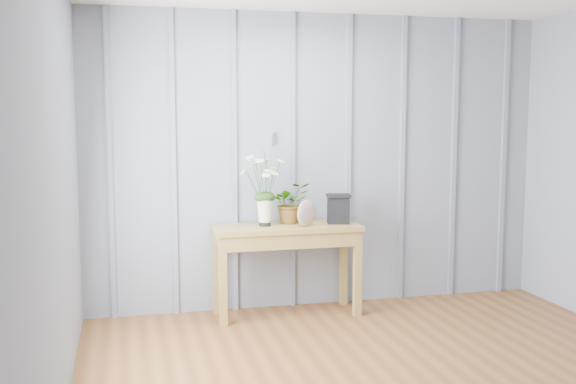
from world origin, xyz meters
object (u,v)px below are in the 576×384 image
object	(u,v)px
carved_box	(338,208)
daisy_vase	(265,179)
sideboard	(287,239)
felt_disc_vessel	(306,213)

from	to	relation	value
carved_box	daisy_vase	bearing A→B (deg)	177.79
sideboard	felt_disc_vessel	size ratio (longest dim) A/B	5.53
daisy_vase	carved_box	world-z (taller)	daisy_vase
daisy_vase	felt_disc_vessel	distance (m)	0.43
daisy_vase	carved_box	size ratio (longest dim) A/B	2.49
sideboard	daisy_vase	size ratio (longest dim) A/B	1.97
felt_disc_vessel	sideboard	bearing A→B (deg)	113.08
sideboard	felt_disc_vessel	distance (m)	0.28
daisy_vase	sideboard	bearing A→B (deg)	-4.00
felt_disc_vessel	daisy_vase	bearing A→B (deg)	127.69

